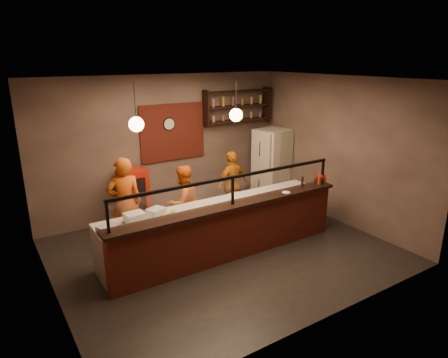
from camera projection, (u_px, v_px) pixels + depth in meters
floor at (223, 251)px, 7.64m from camera, size 6.00×6.00×0.00m
ceiling at (223, 80)px, 6.69m from camera, size 6.00×6.00×0.00m
wall_back at (165, 146)px, 9.18m from camera, size 6.00×0.00×6.00m
wall_left at (44, 203)px, 5.62m from camera, size 0.00×5.00×5.00m
wall_right at (339, 150)px, 8.71m from camera, size 0.00×5.00×5.00m
wall_front at (327, 216)px, 5.16m from camera, size 6.00×0.00×6.00m
brick_patch at (173, 132)px, 9.17m from camera, size 1.60×0.04×1.30m
service_counter at (232, 233)px, 7.25m from camera, size 4.60×0.25×1.00m
counter_ledge at (232, 206)px, 7.10m from camera, size 4.70×0.37×0.06m
worktop_cabinet at (218, 227)px, 7.68m from camera, size 4.60×0.75×0.85m
worktop at (218, 205)px, 7.54m from camera, size 4.60×0.75×0.05m
sneeze_guard at (233, 188)px, 6.99m from camera, size 4.50×0.05×0.52m
wall_shelving at (238, 106)px, 9.77m from camera, size 1.84×0.28×0.85m
wall_clock at (169, 124)px, 9.05m from camera, size 0.30×0.04×0.30m
pendant_left at (136, 124)px, 6.27m from camera, size 0.24×0.24×0.77m
pendant_right at (236, 115)px, 7.25m from camera, size 0.24×0.24×0.77m
cook_left at (125, 203)px, 7.59m from camera, size 0.72×0.54×1.80m
cook_mid at (183, 202)px, 8.01m from camera, size 0.85×0.73×1.53m
cook_right at (232, 184)px, 9.10m from camera, size 0.97×0.56×1.55m
fridge at (271, 165)px, 10.15m from camera, size 0.89×0.85×1.84m
red_cooler at (134, 197)px, 8.69m from camera, size 0.62×0.59×1.26m
pizza_dough at (240, 196)px, 7.93m from camera, size 0.61×0.61×0.01m
prep_tub_a at (135, 217)px, 6.71m from camera, size 0.34×0.28×0.16m
prep_tub_b at (156, 212)px, 6.95m from camera, size 0.36×0.32×0.15m
prep_tub_c at (108, 230)px, 6.25m from camera, size 0.36×0.32×0.15m
rolling_pin at (168, 213)px, 7.02m from camera, size 0.31×0.16×0.05m
condiment_caddy at (320, 180)px, 8.23m from camera, size 0.24×0.21×0.11m
pepper_mill at (302, 182)px, 7.97m from camera, size 0.05×0.05×0.22m
small_plate at (286, 192)px, 7.68m from camera, size 0.18×0.18×0.01m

